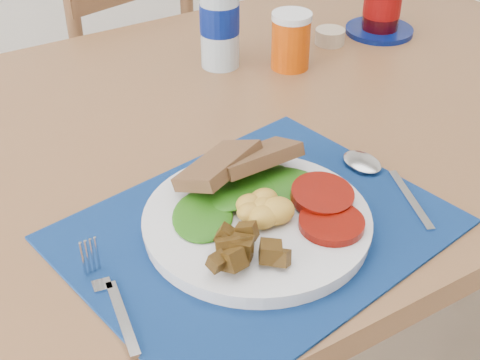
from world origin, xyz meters
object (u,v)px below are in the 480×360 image
at_px(breakfast_plate, 255,219).
at_px(juice_glass, 291,42).
at_px(chair_far, 119,81).
at_px(water_bottle, 219,9).
at_px(jam_on_saucer, 382,7).

xyz_separation_m(breakfast_plate, juice_glass, (0.31, 0.37, 0.03)).
height_order(chair_far, juice_glass, chair_far).
bearing_deg(breakfast_plate, water_bottle, 49.20).
bearing_deg(jam_on_saucer, water_bottle, 173.71).
height_order(breakfast_plate, juice_glass, juice_glass).
relative_size(breakfast_plate, juice_glass, 2.89).
relative_size(breakfast_plate, jam_on_saucer, 2.06).
relative_size(chair_far, breakfast_plate, 3.57).
bearing_deg(chair_far, juice_glass, 90.23).
bearing_deg(water_bottle, chair_far, 92.66).
xyz_separation_m(chair_far, juice_glass, (0.13, -0.55, 0.28)).
bearing_deg(juice_glass, breakfast_plate, -130.31).
bearing_deg(jam_on_saucer, chair_far, 125.81).
bearing_deg(jam_on_saucer, breakfast_plate, -144.15).
distance_m(chair_far, juice_glass, 0.63).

